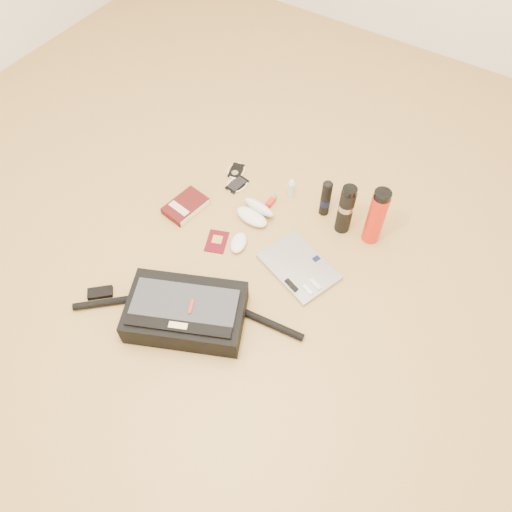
{
  "coord_description": "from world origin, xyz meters",
  "views": [
    {
      "loc": [
        0.71,
        -0.97,
        1.79
      ],
      "look_at": [
        0.04,
        0.06,
        0.06
      ],
      "focal_mm": 35.0,
      "sensor_mm": 36.0,
      "label": 1
    }
  ],
  "objects_px": {
    "messenger_bag": "(185,312)",
    "thermos_black": "(346,209)",
    "thermos_red": "(376,217)",
    "laptop": "(299,267)",
    "book": "(186,206)"
  },
  "relations": [
    {
      "from": "book",
      "to": "thermos_red",
      "type": "distance_m",
      "value": 0.87
    },
    {
      "from": "messenger_bag",
      "to": "thermos_black",
      "type": "relative_size",
      "value": 3.32
    },
    {
      "from": "messenger_bag",
      "to": "thermos_red",
      "type": "relative_size",
      "value": 2.93
    },
    {
      "from": "messenger_bag",
      "to": "thermos_black",
      "type": "distance_m",
      "value": 0.82
    },
    {
      "from": "laptop",
      "to": "thermos_red",
      "type": "xyz_separation_m",
      "value": [
        0.19,
        0.32,
        0.14
      ]
    },
    {
      "from": "messenger_bag",
      "to": "book",
      "type": "relative_size",
      "value": 4.06
    },
    {
      "from": "book",
      "to": "laptop",
      "type": "bearing_deg",
      "value": 7.82
    },
    {
      "from": "laptop",
      "to": "thermos_black",
      "type": "distance_m",
      "value": 0.33
    },
    {
      "from": "messenger_bag",
      "to": "thermos_red",
      "type": "height_order",
      "value": "thermos_red"
    },
    {
      "from": "messenger_bag",
      "to": "thermos_black",
      "type": "height_order",
      "value": "thermos_black"
    },
    {
      "from": "book",
      "to": "thermos_red",
      "type": "bearing_deg",
      "value": 29.81
    },
    {
      "from": "book",
      "to": "thermos_black",
      "type": "height_order",
      "value": "thermos_black"
    },
    {
      "from": "messenger_bag",
      "to": "laptop",
      "type": "xyz_separation_m",
      "value": [
        0.26,
        0.46,
        -0.05
      ]
    },
    {
      "from": "messenger_bag",
      "to": "thermos_black",
      "type": "bearing_deg",
      "value": 43.47
    },
    {
      "from": "book",
      "to": "thermos_black",
      "type": "bearing_deg",
      "value": 32.15
    }
  ]
}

